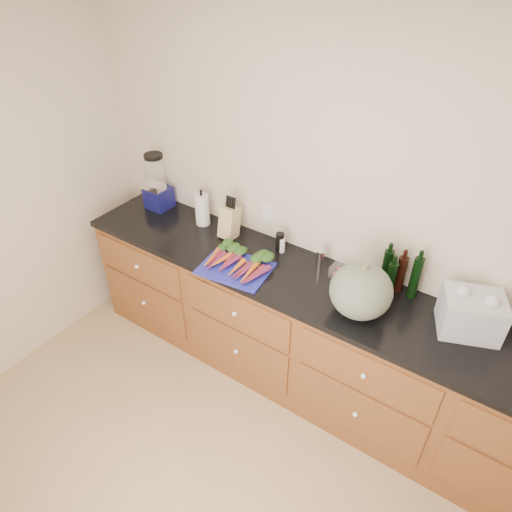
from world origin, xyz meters
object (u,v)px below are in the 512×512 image
Objects in this scene: paper_towel at (202,210)px; tomato_box at (343,272)px; knife_block at (229,222)px; carrots at (239,262)px; squash at (361,291)px; blender_appliance at (157,185)px; cutting_board at (235,268)px.

paper_towel reaches higher than tomato_box.
knife_block is 1.55× the size of tomato_box.
carrots is 0.84m from squash.
squash is 1.12m from knife_block.
carrots reaches higher than tomato_box.
blender_appliance is 0.45m from paper_towel.
cutting_board is at bearing -30.82° from paper_towel.
tomato_box is at bearing 0.50° from paper_towel.
cutting_board is 3.06× the size of tomato_box.
cutting_board is 1.27× the size of squash.
blender_appliance is (-0.98, 0.32, 0.19)m from cutting_board.
carrots is at bearing -154.69° from tomato_box.
carrots is at bearing -43.95° from knife_block.
paper_towel reaches higher than cutting_board.
carrots is at bearing -177.91° from squash.
squash reaches higher than paper_towel.
paper_towel is (-0.54, 0.32, 0.11)m from cutting_board.
cutting_board is 1.89× the size of paper_towel.
knife_block is (-0.27, 0.30, 0.11)m from cutting_board.
cutting_board is 0.42m from knife_block.
blender_appliance reaches higher than paper_towel.
knife_block reaches higher than carrots.
knife_block is at bearing 168.23° from squash.
knife_block reaches higher than cutting_board.
knife_block is (-1.10, 0.23, -0.05)m from squash.
squash is 1.39m from paper_towel.
knife_block is (0.27, -0.02, -0.01)m from paper_towel.
cutting_board is 0.70m from tomato_box.
carrots is 0.94× the size of blender_appliance.
squash is 1.56× the size of knife_block.
blender_appliance is (-1.81, 0.25, 0.04)m from squash.
cutting_board is 0.85m from squash.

